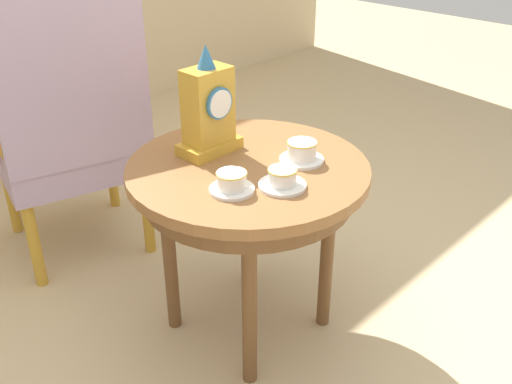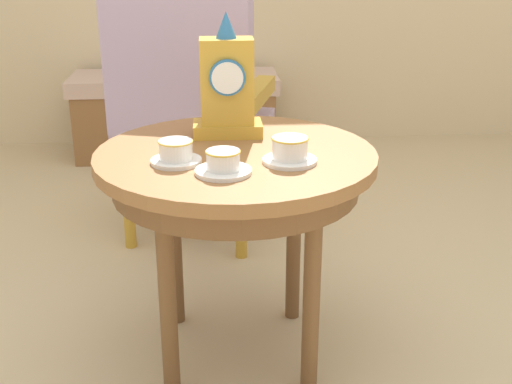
{
  "view_description": "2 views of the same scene",
  "coord_description": "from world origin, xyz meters",
  "views": [
    {
      "loc": [
        -1.17,
        -1.07,
        1.39
      ],
      "look_at": [
        0.05,
        0.09,
        0.47
      ],
      "focal_mm": 41.63,
      "sensor_mm": 36.0,
      "label": 1
    },
    {
      "loc": [
        -0.1,
        -1.58,
        1.13
      ],
      "look_at": [
        0.02,
        0.03,
        0.51
      ],
      "focal_mm": 46.4,
      "sensor_mm": 36.0,
      "label": 2
    }
  ],
  "objects": [
    {
      "name": "teacup_right",
      "position": [
        -0.07,
        -0.12,
        0.64
      ],
      "size": [
        0.13,
        0.13,
        0.06
      ],
      "color": "white",
      "rests_on": "side_table"
    },
    {
      "name": "ground_plane",
      "position": [
        0.0,
        0.0,
        0.0
      ],
      "size": [
        10.0,
        10.0,
        0.0
      ],
      "primitive_type": "plane",
      "color": "tan"
    },
    {
      "name": "mantel_clock",
      "position": [
        -0.05,
        0.2,
        0.75
      ],
      "size": [
        0.19,
        0.11,
        0.34
      ],
      "color": "gold",
      "rests_on": "side_table"
    },
    {
      "name": "teacup_left",
      "position": [
        -0.18,
        -0.03,
        0.64
      ],
      "size": [
        0.13,
        0.13,
        0.06
      ],
      "color": "white",
      "rests_on": "side_table"
    },
    {
      "name": "teacup_center",
      "position": [
        0.1,
        -0.05,
        0.64
      ],
      "size": [
        0.13,
        0.13,
        0.06
      ],
      "color": "white",
      "rests_on": "side_table"
    },
    {
      "name": "side_table",
      "position": [
        -0.03,
        0.05,
        0.54
      ],
      "size": [
        0.73,
        0.73,
        0.61
      ],
      "color": "brown",
      "rests_on": "ground"
    },
    {
      "name": "armchair",
      "position": [
        -0.17,
        0.83,
        0.59
      ],
      "size": [
        0.66,
        0.65,
        1.14
      ],
      "color": "#B299B7",
      "rests_on": "ground"
    }
  ]
}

